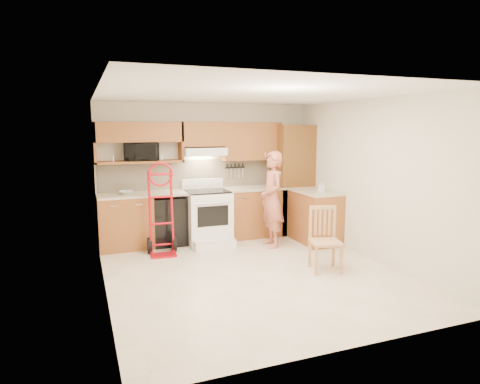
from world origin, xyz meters
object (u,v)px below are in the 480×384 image
range (209,213)px  hand_truck (162,214)px  dining_chair (326,240)px  person (272,199)px  microwave (141,152)px

range → hand_truck: bearing=-158.3°
dining_chair → person: bearing=112.6°
person → dining_chair: 1.50m
person → hand_truck: size_ratio=1.22×
microwave → range: bearing=-18.3°
person → dining_chair: (0.17, -1.44, -0.37)m
range → hand_truck: (-0.89, -0.35, 0.12)m
microwave → hand_truck: (0.19, -0.74, -0.96)m
person → range: bearing=-114.7°
microwave → dining_chair: 3.47m
microwave → person: size_ratio=0.34×
range → person: bearing=-29.2°
person → dining_chair: size_ratio=1.79×
person → hand_truck: (-1.88, 0.19, -0.15)m
hand_truck → dining_chair: bearing=-34.2°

